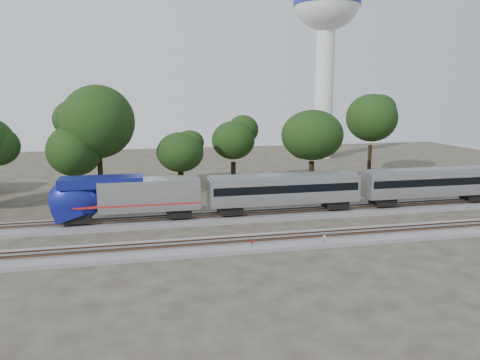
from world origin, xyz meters
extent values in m
plane|color=#383328|center=(0.00, 0.00, 0.00)|extent=(160.00, 160.00, 0.00)
cube|color=slate|center=(0.00, 6.00, 0.20)|extent=(160.00, 5.00, 0.40)
cube|color=brown|center=(0.00, 5.28, 0.66)|extent=(160.00, 0.08, 0.15)
cube|color=brown|center=(0.00, 6.72, 0.66)|extent=(160.00, 0.08, 0.15)
cube|color=slate|center=(0.00, -4.00, 0.20)|extent=(160.00, 5.00, 0.40)
cube|color=brown|center=(0.00, -4.72, 0.66)|extent=(160.00, 0.08, 0.15)
cube|color=brown|center=(0.00, -3.28, 0.66)|extent=(160.00, 0.08, 0.15)
cube|color=silver|center=(-6.00, 6.00, 3.40)|extent=(11.11, 3.15, 3.46)
ellipsoid|color=navy|center=(-13.97, 6.00, 3.14)|extent=(5.66, 3.27, 4.82)
cube|color=navy|center=(-11.14, 6.00, 5.03)|extent=(8.91, 3.08, 1.05)
cube|color=black|center=(-13.44, 6.00, 4.19)|extent=(0.47, 2.41, 1.37)
cube|color=#A72019|center=(-7.26, 6.00, 2.51)|extent=(13.63, 3.19, 0.19)
cube|color=black|center=(-13.81, 6.00, 1.20)|extent=(2.73, 2.31, 0.94)
cube|color=black|center=(-2.80, 6.00, 1.20)|extent=(2.73, 2.31, 0.94)
cube|color=silver|center=(9.79, 6.00, 3.25)|extent=(18.24, 3.15, 3.15)
cube|color=black|center=(9.79, 6.00, 3.56)|extent=(17.61, 3.20, 0.94)
cube|color=gray|center=(9.79, 6.00, 4.87)|extent=(17.82, 2.52, 0.37)
cube|color=black|center=(3.19, 6.00, 1.20)|extent=(2.73, 2.31, 0.94)
cube|color=black|center=(16.40, 6.00, 1.20)|extent=(2.73, 2.31, 0.94)
cube|color=silver|center=(29.46, 6.00, 3.25)|extent=(18.24, 3.15, 3.15)
cube|color=black|center=(29.46, 6.00, 3.56)|extent=(17.61, 3.20, 0.94)
cube|color=gray|center=(29.46, 6.00, 4.87)|extent=(17.82, 2.52, 0.37)
cube|color=black|center=(22.86, 6.00, 1.20)|extent=(2.73, 2.31, 0.94)
cube|color=black|center=(36.07, 6.00, 1.20)|extent=(2.73, 2.31, 0.94)
cylinder|color=#512D19|center=(3.01, -5.28, 0.41)|extent=(0.05, 0.05, 0.81)
cylinder|color=#A30B12|center=(3.01, -5.28, 0.77)|extent=(0.29, 0.04, 0.29)
cylinder|color=#512D19|center=(10.08, -5.84, 0.50)|extent=(0.07, 0.07, 1.00)
cylinder|color=silver|center=(10.08, -5.84, 0.95)|extent=(0.34, 0.16, 0.36)
cube|color=#512D19|center=(4.60, -5.11, 0.15)|extent=(0.51, 0.32, 0.30)
cylinder|color=silver|center=(34.27, 53.66, 14.35)|extent=(4.10, 4.10, 28.69)
cone|color=silver|center=(34.27, 53.66, 2.05)|extent=(6.56, 6.56, 4.10)
ellipsoid|color=silver|center=(34.27, 53.66, 34.07)|extent=(14.35, 14.35, 12.19)
cylinder|color=navy|center=(34.27, 53.66, 34.07)|extent=(14.51, 14.51, 1.64)
cylinder|color=black|center=(-15.31, 18.94, 1.91)|extent=(0.70, 0.70, 3.81)
ellipsoid|color=black|center=(-15.31, 18.94, 7.08)|extent=(7.19, 7.19, 6.11)
cylinder|color=black|center=(-12.22, 19.78, 2.90)|extent=(0.70, 0.70, 5.79)
ellipsoid|color=black|center=(-12.22, 19.78, 10.76)|extent=(10.92, 10.92, 9.28)
cylinder|color=black|center=(-1.21, 19.93, 1.70)|extent=(0.70, 0.70, 3.40)
ellipsoid|color=black|center=(-1.21, 19.93, 6.32)|extent=(6.42, 6.42, 5.45)
cylinder|color=black|center=(7.46, 24.66, 1.98)|extent=(0.70, 0.70, 3.97)
ellipsoid|color=black|center=(7.46, 24.66, 7.36)|extent=(7.48, 7.48, 6.36)
cylinder|color=black|center=(18.16, 18.75, 2.28)|extent=(0.70, 0.70, 4.57)
ellipsoid|color=black|center=(18.16, 18.75, 8.48)|extent=(8.61, 8.61, 7.32)
cylinder|color=black|center=(32.95, 28.83, 2.78)|extent=(0.70, 0.70, 5.56)
ellipsoid|color=black|center=(32.95, 28.83, 10.32)|extent=(10.48, 10.48, 8.91)
camera|label=1|loc=(-7.20, -46.21, 14.54)|focal=35.00mm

